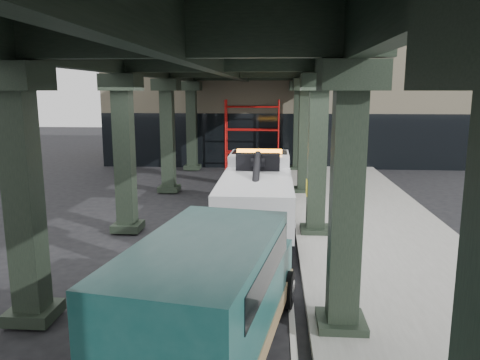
% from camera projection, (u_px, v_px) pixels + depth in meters
% --- Properties ---
extents(ground, '(90.00, 90.00, 0.00)m').
position_uv_depth(ground, '(226.00, 256.00, 12.95)').
color(ground, black).
rests_on(ground, ground).
extents(sidewalk, '(5.00, 40.00, 0.15)m').
position_uv_depth(sidewalk, '(376.00, 235.00, 14.56)').
color(sidewalk, gray).
rests_on(sidewalk, ground).
extents(lane_stripe, '(0.12, 38.00, 0.01)m').
position_uv_depth(lane_stripe, '(286.00, 235.00, 14.78)').
color(lane_stripe, silver).
rests_on(lane_stripe, ground).
extents(viaduct, '(7.40, 32.00, 6.40)m').
position_uv_depth(viaduct, '(219.00, 58.00, 13.91)').
color(viaduct, black).
rests_on(viaduct, ground).
extents(building, '(22.00, 10.00, 8.00)m').
position_uv_depth(building, '(286.00, 98.00, 31.64)').
color(building, '#C6B793').
rests_on(building, ground).
extents(scaffolding, '(3.08, 0.88, 4.00)m').
position_uv_depth(scaffolding, '(252.00, 133.00, 26.89)').
color(scaffolding, red).
rests_on(scaffolding, ground).
extents(tow_truck, '(2.37, 7.74, 2.53)m').
position_uv_depth(tow_truck, '(257.00, 190.00, 15.57)').
color(tow_truck, black).
rests_on(tow_truck, ground).
extents(towed_van, '(2.95, 5.67, 2.19)m').
position_uv_depth(towed_van, '(211.00, 294.00, 7.74)').
color(towed_van, '#113F3D').
rests_on(towed_van, ground).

